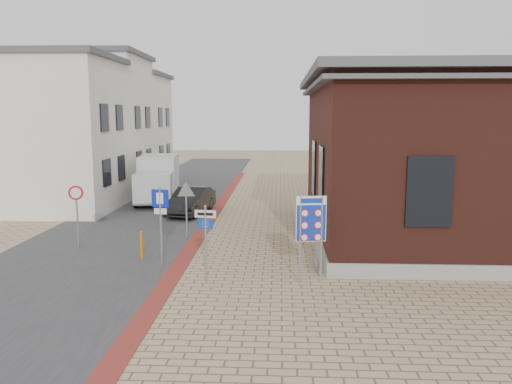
% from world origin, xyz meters
% --- Properties ---
extents(ground, '(120.00, 120.00, 0.00)m').
position_xyz_m(ground, '(0.00, 0.00, 0.00)').
color(ground, tan).
rests_on(ground, ground).
extents(road_strip, '(7.00, 60.00, 0.02)m').
position_xyz_m(road_strip, '(-5.50, 15.00, 0.01)').
color(road_strip, '#38383A').
rests_on(road_strip, ground).
extents(curb_strip, '(0.60, 40.00, 0.02)m').
position_xyz_m(curb_strip, '(-2.00, 10.00, 0.01)').
color(curb_strip, maroon).
rests_on(curb_strip, ground).
extents(brick_building, '(13.00, 13.00, 6.80)m').
position_xyz_m(brick_building, '(8.99, 7.00, 3.49)').
color(brick_building, gray).
rests_on(brick_building, ground).
extents(townhouse_near, '(7.40, 6.40, 8.30)m').
position_xyz_m(townhouse_near, '(-10.99, 12.00, 4.17)').
color(townhouse_near, white).
rests_on(townhouse_near, ground).
extents(townhouse_mid, '(7.40, 6.40, 9.10)m').
position_xyz_m(townhouse_mid, '(-10.99, 18.00, 4.57)').
color(townhouse_mid, white).
rests_on(townhouse_mid, ground).
extents(townhouse_far, '(7.40, 6.40, 8.30)m').
position_xyz_m(townhouse_far, '(-10.99, 24.00, 4.17)').
color(townhouse_far, white).
rests_on(townhouse_far, ground).
extents(bike_rack, '(0.08, 1.80, 0.60)m').
position_xyz_m(bike_rack, '(2.65, 2.20, 0.26)').
color(bike_rack, slate).
rests_on(bike_rack, ground).
extents(sedan, '(2.14, 4.40, 1.39)m').
position_xyz_m(sedan, '(-3.20, 11.19, 0.69)').
color(sedan, black).
rests_on(sedan, ground).
extents(box_truck, '(2.69, 5.44, 2.74)m').
position_xyz_m(box_truck, '(-5.76, 14.56, 1.42)').
color(box_truck, slate).
rests_on(box_truck, ground).
extents(border_sign, '(0.92, 0.19, 2.72)m').
position_xyz_m(border_sign, '(2.38, 0.50, 1.95)').
color(border_sign, gray).
rests_on(border_sign, ground).
extents(essen_sign, '(0.66, 0.12, 2.45)m').
position_xyz_m(essen_sign, '(-0.80, 0.30, 1.62)').
color(essen_sign, gray).
rests_on(essen_sign, ground).
extents(parking_sign, '(0.60, 0.15, 2.75)m').
position_xyz_m(parking_sign, '(-2.58, 2.00, 1.89)').
color(parking_sign, gray).
rests_on(parking_sign, ground).
extents(yield_sign, '(0.84, 0.20, 2.36)m').
position_xyz_m(yield_sign, '(-2.46, 6.00, 1.80)').
color(yield_sign, gray).
rests_on(yield_sign, ground).
extents(speed_sign, '(0.56, 0.15, 2.42)m').
position_xyz_m(speed_sign, '(-6.50, 4.50, 1.62)').
color(speed_sign, gray).
rests_on(speed_sign, ground).
extents(bollard, '(0.10, 0.10, 1.03)m').
position_xyz_m(bollard, '(-3.50, 2.80, 0.51)').
color(bollard, orange).
rests_on(bollard, ground).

